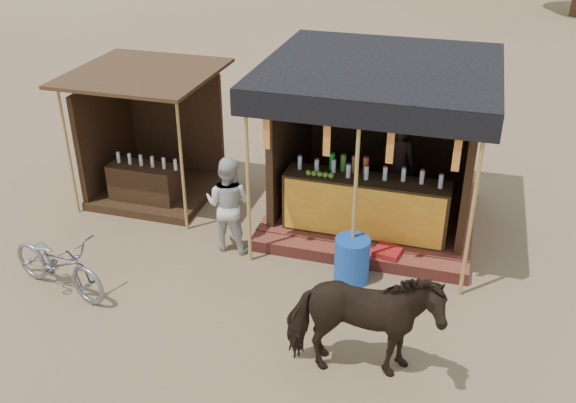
# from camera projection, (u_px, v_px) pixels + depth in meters

# --- Properties ---
(ground) EXTENTS (120.00, 120.00, 0.00)m
(ground) POSITION_uv_depth(u_px,v_px,m) (254.00, 328.00, 8.59)
(ground) COLOR #846B4C
(ground) RESTS_ON ground
(main_stall) EXTENTS (3.60, 3.61, 2.78)m
(main_stall) POSITION_uv_depth(u_px,v_px,m) (376.00, 166.00, 10.69)
(main_stall) COLOR brown
(main_stall) RESTS_ON ground
(secondary_stall) EXTENTS (2.40, 2.40, 2.38)m
(secondary_stall) POSITION_uv_depth(u_px,v_px,m) (147.00, 150.00, 11.72)
(secondary_stall) COLOR #372114
(secondary_stall) RESTS_ON ground
(cow) EXTENTS (1.93, 1.13, 1.53)m
(cow) POSITION_uv_depth(u_px,v_px,m) (362.00, 324.00, 7.46)
(cow) COLOR black
(cow) RESTS_ON ground
(motorbike) EXTENTS (1.88, 1.06, 0.94)m
(motorbike) POSITION_uv_depth(u_px,v_px,m) (58.00, 263.00, 9.13)
(motorbike) COLOR gray
(motorbike) RESTS_ON ground
(bystander) EXTENTS (0.79, 0.63, 1.57)m
(bystander) POSITION_uv_depth(u_px,v_px,m) (228.00, 204.00, 10.02)
(bystander) COLOR beige
(bystander) RESTS_ON ground
(blue_barrel) EXTENTS (0.54, 0.54, 0.69)m
(blue_barrel) POSITION_uv_depth(u_px,v_px,m) (352.00, 260.00, 9.42)
(blue_barrel) COLOR #184BB4
(blue_barrel) RESTS_ON ground
(red_crate) EXTENTS (0.45, 0.44, 0.29)m
(red_crate) POSITION_uv_depth(u_px,v_px,m) (387.00, 257.00, 9.84)
(red_crate) COLOR maroon
(red_crate) RESTS_ON ground
(cooler) EXTENTS (0.66, 0.47, 0.46)m
(cooler) POSITION_uv_depth(u_px,v_px,m) (418.00, 237.00, 10.21)
(cooler) COLOR #186D26
(cooler) RESTS_ON ground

